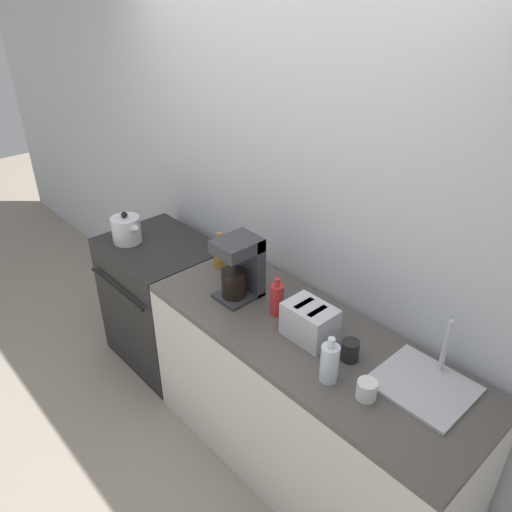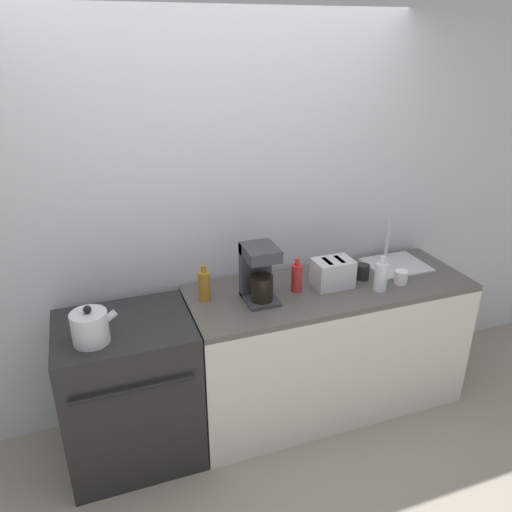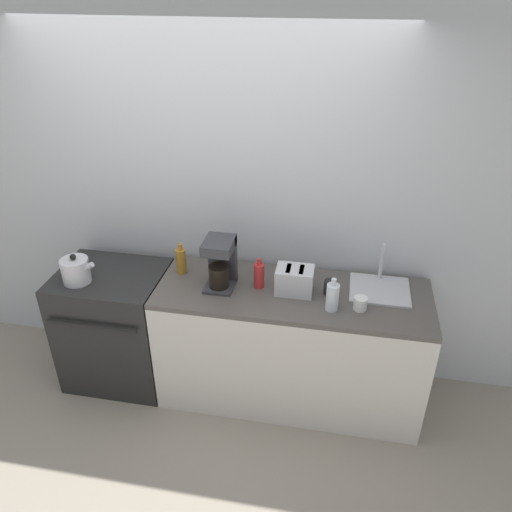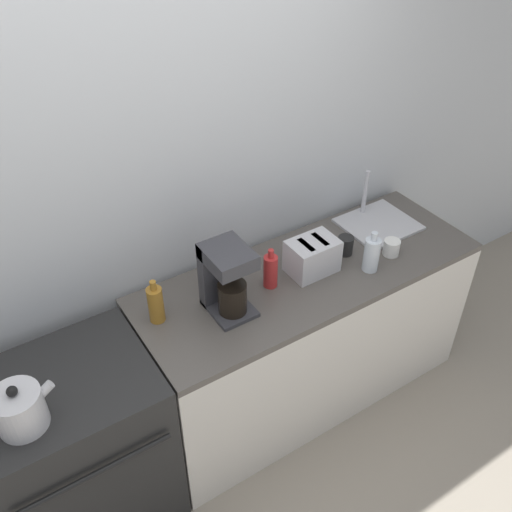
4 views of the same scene
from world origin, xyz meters
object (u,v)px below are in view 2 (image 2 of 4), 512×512
at_px(stove, 131,390).
at_px(coffee_maker, 259,271).
at_px(bottle_clear, 381,276).
at_px(bottle_amber, 204,285).
at_px(cup_black, 363,272).
at_px(cup_white, 401,277).
at_px(toaster, 333,273).
at_px(kettle, 90,327).
at_px(bottle_red, 297,277).

distance_m(stove, coffee_maker, 1.01).
relative_size(bottle_clear, bottle_amber, 1.00).
xyz_separation_m(bottle_clear, cup_black, (-0.02, 0.17, -0.04)).
height_order(bottle_amber, cup_white, bottle_amber).
bearing_deg(cup_black, bottle_clear, -83.39).
height_order(bottle_clear, cup_black, bottle_clear).
height_order(cup_white, cup_black, cup_black).
xyz_separation_m(coffee_maker, bottle_amber, (-0.31, 0.10, -0.09)).
height_order(toaster, cup_white, toaster).
xyz_separation_m(toaster, coffee_maker, (-0.49, -0.00, 0.09)).
distance_m(coffee_maker, bottle_amber, 0.33).
height_order(kettle, bottle_red, bottle_red).
distance_m(toaster, bottle_amber, 0.80).
distance_m(toaster, cup_white, 0.44).
height_order(bottle_clear, bottle_amber, same).
bearing_deg(bottle_amber, kettle, -159.78).
xyz_separation_m(stove, cup_black, (1.52, 0.05, 0.49)).
bearing_deg(kettle, stove, 36.53).
relative_size(kettle, bottle_amber, 1.04).
bearing_deg(toaster, stove, -178.80).
relative_size(toaster, coffee_maker, 0.70).
height_order(stove, kettle, kettle).
bearing_deg(bottle_amber, cup_black, -4.23).
bearing_deg(stove, bottle_amber, 13.84).
relative_size(toaster, bottle_clear, 1.08).
bearing_deg(stove, toaster, 1.20).
distance_m(bottle_red, cup_white, 0.68).
relative_size(bottle_red, cup_white, 2.51).
bearing_deg(cup_black, kettle, -174.38).
relative_size(coffee_maker, cup_white, 4.06).
distance_m(stove, bottle_amber, 0.74).
relative_size(coffee_maker, bottle_clear, 1.54).
relative_size(bottle_clear, cup_white, 2.63).
bearing_deg(toaster, cup_black, 4.62).
bearing_deg(coffee_maker, cup_white, -7.24).
distance_m(kettle, cup_white, 1.88).
height_order(bottle_amber, cup_black, bottle_amber).
xyz_separation_m(bottle_clear, bottle_amber, (-1.05, 0.25, 0.00)).
bearing_deg(bottle_amber, toaster, -6.78).
height_order(coffee_maker, bottle_red, coffee_maker).
relative_size(coffee_maker, cup_black, 3.49).
xyz_separation_m(bottle_amber, bottle_red, (0.56, -0.08, -0.00)).
bearing_deg(stove, coffee_maker, 1.82).
distance_m(kettle, coffee_maker, 0.98).
xyz_separation_m(stove, bottle_red, (1.06, 0.04, 0.53)).
distance_m(toaster, coffee_maker, 0.50).
distance_m(bottle_amber, cup_white, 1.24).
bearing_deg(toaster, coffee_maker, -179.81).
height_order(bottle_amber, bottle_red, bottle_amber).
relative_size(cup_white, cup_black, 0.86).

